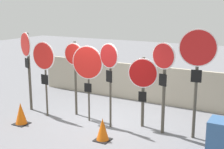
% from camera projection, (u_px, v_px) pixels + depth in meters
% --- Properties ---
extents(ground_plane, '(40.00, 40.00, 0.00)m').
position_uv_depth(ground_plane, '(103.00, 123.00, 8.95)').
color(ground_plane, slate).
extents(fence_back, '(8.17, 0.12, 1.29)m').
position_uv_depth(fence_back, '(139.00, 83.00, 10.94)').
color(fence_back, '#A89E89').
rests_on(fence_back, ground).
extents(stop_sign_0, '(0.70, 0.34, 2.50)m').
position_uv_depth(stop_sign_0, '(27.00, 56.00, 9.71)').
color(stop_sign_0, '#474238').
rests_on(stop_sign_0, ground).
extents(stop_sign_1, '(0.83, 0.13, 2.27)m').
position_uv_depth(stop_sign_1, '(44.00, 61.00, 9.14)').
color(stop_sign_1, '#474238').
rests_on(stop_sign_1, ground).
extents(stop_sign_2, '(0.66, 0.13, 2.27)m').
position_uv_depth(stop_sign_2, '(74.00, 63.00, 9.27)').
color(stop_sign_2, '#474238').
rests_on(stop_sign_2, ground).
extents(stop_sign_3, '(0.95, 0.14, 2.21)m').
position_uv_depth(stop_sign_3, '(88.00, 66.00, 8.73)').
color(stop_sign_3, '#474238').
rests_on(stop_sign_3, ground).
extents(stop_sign_4, '(0.65, 0.22, 2.34)m').
position_uv_depth(stop_sign_4, '(109.00, 65.00, 8.25)').
color(stop_sign_4, '#474238').
rests_on(stop_sign_4, ground).
extents(stop_sign_5, '(0.79, 0.21, 1.95)m').
position_uv_depth(stop_sign_5, '(143.00, 80.00, 8.37)').
color(stop_sign_5, '#474238').
rests_on(stop_sign_5, ground).
extents(stop_sign_6, '(0.66, 0.21, 2.40)m').
position_uv_depth(stop_sign_6, '(164.00, 72.00, 7.86)').
color(stop_sign_6, '#474238').
rests_on(stop_sign_6, ground).
extents(stop_sign_7, '(0.90, 0.20, 2.77)m').
position_uv_depth(stop_sign_7, '(197.00, 61.00, 7.47)').
color(stop_sign_7, '#474238').
rests_on(stop_sign_7, ground).
extents(traffic_cone_0, '(0.40, 0.40, 0.63)m').
position_uv_depth(traffic_cone_0, '(21.00, 114.00, 8.79)').
color(traffic_cone_0, black).
rests_on(traffic_cone_0, ground).
extents(traffic_cone_1, '(0.38, 0.38, 0.58)m').
position_uv_depth(traffic_cone_1, '(103.00, 129.00, 7.73)').
color(traffic_cone_1, black).
rests_on(traffic_cone_1, ground).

